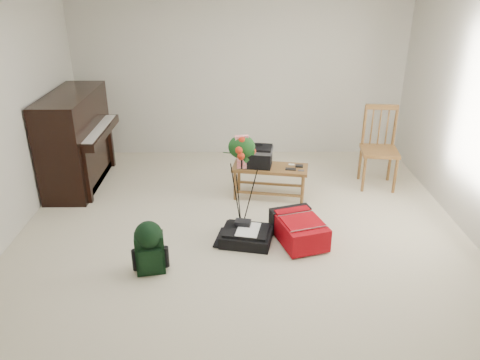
{
  "coord_description": "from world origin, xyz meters",
  "views": [
    {
      "loc": [
        -0.07,
        -4.32,
        2.71
      ],
      "look_at": [
        -0.02,
        0.35,
        0.59
      ],
      "focal_mm": 35.0,
      "sensor_mm": 36.0,
      "label": 1
    }
  ],
  "objects_px": {
    "piano": "(77,142)",
    "dining_chair": "(379,148)",
    "flower_stand": "(242,184)",
    "red_suitcase": "(299,227)",
    "black_duffel": "(246,235)",
    "green_backpack": "(149,245)",
    "bench": "(260,160)"
  },
  "relations": [
    {
      "from": "piano",
      "to": "dining_chair",
      "type": "distance_m",
      "value": 4.03
    },
    {
      "from": "piano",
      "to": "flower_stand",
      "type": "distance_m",
      "value": 2.55
    },
    {
      "from": "dining_chair",
      "to": "piano",
      "type": "bearing_deg",
      "value": -174.76
    },
    {
      "from": "red_suitcase",
      "to": "black_duffel",
      "type": "xyz_separation_m",
      "value": [
        -0.57,
        -0.05,
        -0.07
      ]
    },
    {
      "from": "piano",
      "to": "green_backpack",
      "type": "relative_size",
      "value": 2.76
    },
    {
      "from": "red_suitcase",
      "to": "green_backpack",
      "type": "height_order",
      "value": "green_backpack"
    },
    {
      "from": "red_suitcase",
      "to": "dining_chair",
      "type": "bearing_deg",
      "value": 31.93
    },
    {
      "from": "bench",
      "to": "red_suitcase",
      "type": "distance_m",
      "value": 1.16
    },
    {
      "from": "red_suitcase",
      "to": "bench",
      "type": "bearing_deg",
      "value": 92.9
    },
    {
      "from": "bench",
      "to": "green_backpack",
      "type": "xyz_separation_m",
      "value": [
        -1.13,
        -1.62,
        -0.21
      ]
    },
    {
      "from": "dining_chair",
      "to": "green_backpack",
      "type": "distance_m",
      "value": 3.39
    },
    {
      "from": "bench",
      "to": "black_duffel",
      "type": "relative_size",
      "value": 1.65
    },
    {
      "from": "black_duffel",
      "to": "green_backpack",
      "type": "height_order",
      "value": "green_backpack"
    },
    {
      "from": "piano",
      "to": "black_duffel",
      "type": "relative_size",
      "value": 2.48
    },
    {
      "from": "red_suitcase",
      "to": "flower_stand",
      "type": "bearing_deg",
      "value": 144.75
    },
    {
      "from": "piano",
      "to": "red_suitcase",
      "type": "distance_m",
      "value": 3.22
    },
    {
      "from": "piano",
      "to": "bench",
      "type": "relative_size",
      "value": 1.51
    },
    {
      "from": "bench",
      "to": "red_suitcase",
      "type": "xyz_separation_m",
      "value": [
        0.38,
        -1.04,
        -0.37
      ]
    },
    {
      "from": "black_duffel",
      "to": "green_backpack",
      "type": "relative_size",
      "value": 1.11
    },
    {
      "from": "dining_chair",
      "to": "red_suitcase",
      "type": "bearing_deg",
      "value": -124.23
    },
    {
      "from": "bench",
      "to": "green_backpack",
      "type": "bearing_deg",
      "value": -115.13
    },
    {
      "from": "red_suitcase",
      "to": "black_duffel",
      "type": "bearing_deg",
      "value": 168.3
    },
    {
      "from": "green_backpack",
      "to": "red_suitcase",
      "type": "bearing_deg",
      "value": 11.15
    },
    {
      "from": "red_suitcase",
      "to": "piano",
      "type": "bearing_deg",
      "value": 134.46
    },
    {
      "from": "green_backpack",
      "to": "black_duffel",
      "type": "bearing_deg",
      "value": 19.4
    },
    {
      "from": "black_duffel",
      "to": "flower_stand",
      "type": "distance_m",
      "value": 0.55
    },
    {
      "from": "flower_stand",
      "to": "dining_chair",
      "type": "bearing_deg",
      "value": 22.07
    },
    {
      "from": "flower_stand",
      "to": "red_suitcase",
      "type": "bearing_deg",
      "value": -29.38
    },
    {
      "from": "dining_chair",
      "to": "black_duffel",
      "type": "relative_size",
      "value": 1.79
    },
    {
      "from": "piano",
      "to": "black_duffel",
      "type": "height_order",
      "value": "piano"
    },
    {
      "from": "bench",
      "to": "black_duffel",
      "type": "distance_m",
      "value": 1.19
    },
    {
      "from": "black_duffel",
      "to": "dining_chair",
      "type": "bearing_deg",
      "value": 50.97
    }
  ]
}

